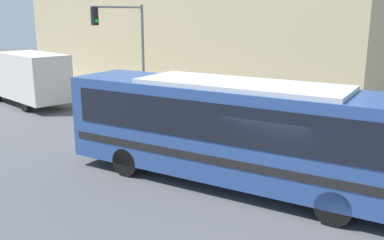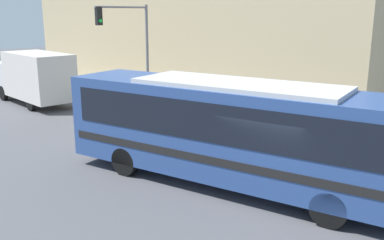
{
  "view_description": "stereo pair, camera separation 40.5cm",
  "coord_description": "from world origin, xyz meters",
  "px_view_note": "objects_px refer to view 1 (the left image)",
  "views": [
    {
      "loc": [
        -9.81,
        -6.34,
        5.21
      ],
      "look_at": [
        0.97,
        4.42,
        1.41
      ],
      "focal_mm": 40.0,
      "sensor_mm": 36.0,
      "label": 1
    },
    {
      "loc": [
        -9.52,
        -6.62,
        5.21
      ],
      "look_at": [
        0.97,
        4.42,
        1.41
      ],
      "focal_mm": 40.0,
      "sensor_mm": 36.0,
      "label": 2
    }
  ],
  "objects_px": {
    "delivery_truck": "(27,77)",
    "parking_meter": "(187,98)",
    "city_bus": "(239,128)",
    "traffic_light_pole": "(126,38)",
    "fire_hydrant": "(276,128)"
  },
  "relations": [
    {
      "from": "city_bus",
      "to": "parking_meter",
      "type": "xyz_separation_m",
      "value": [
        5.13,
        7.47,
        -0.81
      ]
    },
    {
      "from": "city_bus",
      "to": "parking_meter",
      "type": "distance_m",
      "value": 9.1
    },
    {
      "from": "parking_meter",
      "to": "traffic_light_pole",
      "type": "bearing_deg",
      "value": 104.46
    },
    {
      "from": "traffic_light_pole",
      "to": "parking_meter",
      "type": "bearing_deg",
      "value": -75.54
    },
    {
      "from": "city_bus",
      "to": "delivery_truck",
      "type": "distance_m",
      "value": 16.41
    },
    {
      "from": "traffic_light_pole",
      "to": "parking_meter",
      "type": "xyz_separation_m",
      "value": [
        0.95,
        -3.67,
        -2.87
      ]
    },
    {
      "from": "traffic_light_pole",
      "to": "city_bus",
      "type": "bearing_deg",
      "value": -110.61
    },
    {
      "from": "traffic_light_pole",
      "to": "parking_meter",
      "type": "height_order",
      "value": "traffic_light_pole"
    },
    {
      "from": "city_bus",
      "to": "traffic_light_pole",
      "type": "xyz_separation_m",
      "value": [
        4.19,
        11.13,
        2.06
      ]
    },
    {
      "from": "traffic_light_pole",
      "to": "delivery_truck",
      "type": "bearing_deg",
      "value": 121.93
    },
    {
      "from": "fire_hydrant",
      "to": "parking_meter",
      "type": "height_order",
      "value": "parking_meter"
    },
    {
      "from": "fire_hydrant",
      "to": "parking_meter",
      "type": "relative_size",
      "value": 0.51
    },
    {
      "from": "city_bus",
      "to": "fire_hydrant",
      "type": "height_order",
      "value": "city_bus"
    },
    {
      "from": "delivery_truck",
      "to": "parking_meter",
      "type": "height_order",
      "value": "delivery_truck"
    },
    {
      "from": "city_bus",
      "to": "fire_hydrant",
      "type": "relative_size",
      "value": 17.16
    }
  ]
}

